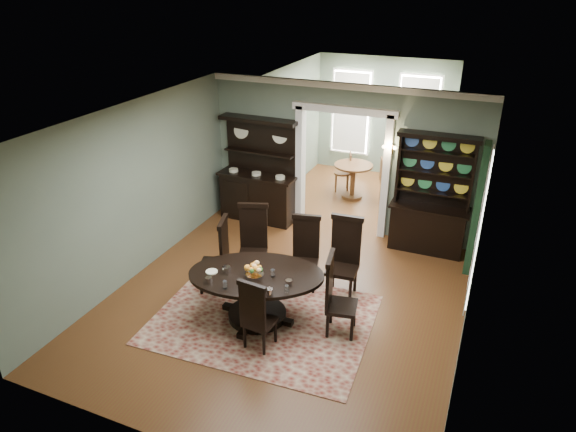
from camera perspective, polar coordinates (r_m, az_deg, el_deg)
name	(u,v)px	position (r m, az deg, el deg)	size (l,w,h in m)	color
room	(284,214)	(7.67, -0.46, 0.18)	(5.51, 6.01, 3.01)	#552C16
parlor	(374,126)	(12.62, 9.56, 9.82)	(3.51, 3.50, 3.01)	#552C16
doorway_trim	(343,153)	(10.24, 6.12, 6.93)	(2.08, 0.25, 2.57)	silver
right_window	(478,220)	(7.95, 20.35, -0.38)	(0.15, 1.47, 2.12)	white
wall_sconce	(390,148)	(9.80, 11.28, 7.40)	(0.27, 0.21, 0.21)	#BD7432
rug	(263,319)	(8.09, -2.78, -11.37)	(3.26, 2.47, 0.01)	maroon
dining_table	(257,287)	(7.82, -3.52, -7.88)	(2.37, 2.37, 0.80)	black
centerpiece	(255,273)	(7.59, -3.73, -6.28)	(1.39, 0.89, 0.23)	silver
chair_far_left	(253,239)	(8.83, -3.88, -2.60)	(0.63, 0.61, 1.34)	black
chair_far_mid	(305,249)	(8.59, 1.95, -3.73)	(0.56, 0.54, 1.26)	black
chair_far_right	(344,254)	(8.39, 6.29, -4.22)	(0.54, 0.51, 1.37)	black
chair_end_left	(219,254)	(8.48, -7.65, -4.17)	(0.58, 0.60, 1.31)	black
chair_end_right	(335,293)	(7.50, 5.25, -8.54)	(0.52, 0.54, 1.28)	black
chair_near	(256,314)	(7.19, -3.60, -10.82)	(0.46, 0.45, 1.15)	black
sideboard	(259,185)	(10.91, -3.29, 3.46)	(1.68, 0.62, 2.20)	black
welsh_dresser	(430,210)	(9.97, 15.48, 0.68)	(1.46, 0.54, 2.27)	black
parlor_table	(353,176)	(12.11, 7.23, 4.42)	(0.89, 0.89, 0.82)	brown
parlor_chair_left	(345,171)	(12.51, 6.36, 5.02)	(0.44, 0.44, 0.95)	brown
parlor_chair_right	(386,180)	(11.93, 10.87, 3.98)	(0.49, 0.49, 1.06)	brown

